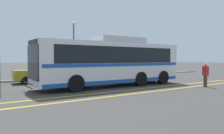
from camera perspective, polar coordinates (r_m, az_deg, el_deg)
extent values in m
plane|color=#423F3D|center=(14.76, -3.63, -5.24)|extent=(220.00, 220.00, 0.00)
cube|color=gold|center=(13.54, 5.36, -5.90)|extent=(30.67, 0.20, 0.01)
cube|color=gold|center=(12.61, 9.12, -6.51)|extent=(30.67, 0.20, 0.01)
cube|color=#99999E|center=(21.17, -10.59, -2.84)|extent=(38.67, 0.36, 0.15)
cube|color=silver|center=(15.16, 0.00, 1.21)|extent=(10.68, 2.50, 2.66)
cube|color=black|center=(15.16, 0.00, 3.14)|extent=(9.19, 2.53, 1.04)
cube|color=#194CA5|center=(15.16, 0.00, 0.71)|extent=(10.47, 2.54, 0.20)
cube|color=#194CA5|center=(15.23, 0.00, -3.34)|extent=(10.47, 2.53, 0.24)
cube|color=black|center=(12.89, -19.99, 1.15)|extent=(0.05, 2.16, 1.96)
cube|color=black|center=(12.93, -20.05, 6.16)|extent=(0.05, 1.72, 0.24)
cube|color=silver|center=(15.52, 1.63, 6.92)|extent=(3.74, 1.98, 0.42)
cube|color=black|center=(12.89, -21.13, -3.98)|extent=(0.05, 1.84, 0.04)
cube|color=black|center=(12.91, -21.12, -4.87)|extent=(0.05, 1.84, 0.04)
cylinder|color=black|center=(12.56, -9.43, -4.26)|extent=(1.00, 0.28, 1.00)
cylinder|color=black|center=(14.71, -13.35, -3.36)|extent=(1.00, 0.28, 1.00)
cylinder|color=black|center=(15.29, 7.47, -3.11)|extent=(1.00, 0.28, 1.00)
cylinder|color=black|center=(17.10, 2.17, -2.55)|extent=(1.00, 0.28, 1.00)
cylinder|color=black|center=(16.87, 13.13, -2.66)|extent=(1.00, 0.28, 1.00)
cylinder|color=black|center=(18.53, 7.73, -2.21)|extent=(1.00, 0.28, 1.00)
cube|color=olive|center=(18.32, -17.96, -1.83)|extent=(4.28, 2.00, 0.72)
cube|color=black|center=(18.31, -17.66, 0.06)|extent=(1.86, 1.61, 0.48)
cylinder|color=black|center=(17.33, -21.55, -3.29)|extent=(0.61, 0.25, 0.60)
cylinder|color=black|center=(18.90, -22.29, -2.87)|extent=(0.61, 0.25, 0.60)
cylinder|color=black|center=(17.91, -13.35, -3.04)|extent=(0.61, 0.25, 0.60)
cylinder|color=black|center=(19.43, -14.73, -2.65)|extent=(0.61, 0.25, 0.60)
cube|color=navy|center=(21.13, -1.57, -1.33)|extent=(4.46, 1.94, 0.64)
cube|color=black|center=(21.17, -1.32, 0.31)|extent=(1.88, 1.69, 0.57)
cylinder|color=black|center=(19.65, -3.44, -2.53)|extent=(0.60, 0.21, 0.60)
cylinder|color=black|center=(21.21, -6.02, -2.20)|extent=(0.60, 0.21, 0.60)
cylinder|color=black|center=(21.23, 2.88, -2.18)|extent=(0.60, 0.21, 0.60)
cylinder|color=black|center=(22.68, 0.05, -1.91)|extent=(0.60, 0.21, 0.60)
cube|color=#335B33|center=(24.65, 10.02, -0.85)|extent=(4.52, 2.00, 0.66)
cube|color=black|center=(24.70, 10.21, 0.59)|extent=(1.92, 1.71, 0.58)
cylinder|color=black|center=(23.06, 9.06, -1.87)|extent=(0.60, 0.21, 0.60)
cylinder|color=black|center=(24.42, 6.19, -1.64)|extent=(0.60, 0.21, 0.60)
cylinder|color=black|center=(25.02, 13.74, -1.59)|extent=(0.60, 0.21, 0.60)
cylinder|color=black|center=(26.28, 10.84, -1.40)|extent=(0.60, 0.21, 0.60)
cylinder|color=brown|center=(16.07, 23.01, -3.41)|extent=(0.14, 0.14, 0.78)
cylinder|color=brown|center=(15.93, 23.38, -3.46)|extent=(0.14, 0.14, 0.78)
cube|color=red|center=(15.95, 23.23, -0.95)|extent=(0.36, 0.47, 0.61)
sphere|color=tan|center=(15.93, 23.25, 0.53)|extent=(0.21, 0.21, 0.21)
cylinder|color=#59595E|center=(22.25, -9.95, 3.87)|extent=(0.14, 0.14, 5.17)
sphere|color=silver|center=(22.51, -10.00, 11.07)|extent=(0.47, 0.47, 0.47)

